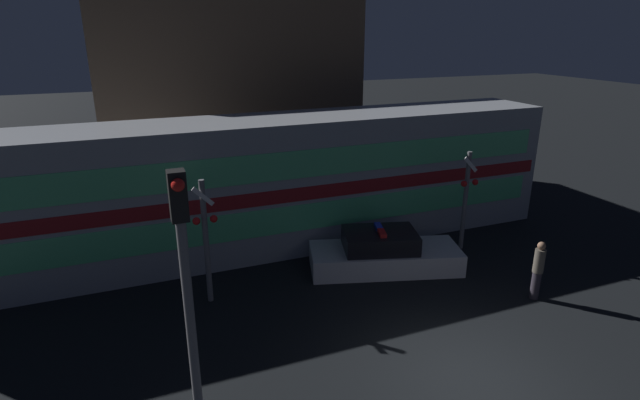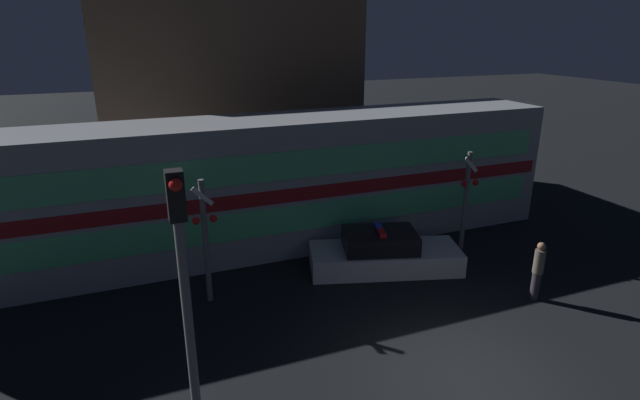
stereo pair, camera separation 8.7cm
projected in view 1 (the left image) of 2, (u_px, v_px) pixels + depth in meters
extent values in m
plane|color=black|center=(470.00, 383.00, 10.89)|extent=(120.00, 120.00, 0.00)
cube|color=#999EA5|center=(259.00, 185.00, 16.97)|extent=(21.50, 2.81, 4.52)
cube|color=maroon|center=(271.00, 198.00, 15.73)|extent=(21.07, 0.03, 0.45)
cube|color=#59D88C|center=(272.00, 222.00, 15.99)|extent=(20.43, 0.02, 0.90)
cube|color=#59D88C|center=(270.00, 168.00, 15.40)|extent=(20.43, 0.02, 0.90)
cube|color=silver|center=(385.00, 258.00, 15.96)|extent=(5.04, 3.03, 0.71)
cube|color=black|center=(380.00, 240.00, 15.73)|extent=(2.62, 2.13, 0.58)
cube|color=red|center=(382.00, 233.00, 15.37)|extent=(0.34, 0.56, 0.12)
cube|color=blue|center=(379.00, 227.00, 15.86)|extent=(0.34, 0.56, 0.12)
cylinder|color=#2D2833|center=(535.00, 285.00, 14.18)|extent=(0.25, 0.25, 0.83)
cylinder|color=#595147|center=(539.00, 261.00, 13.93)|extent=(0.29, 0.29, 0.69)
sphere|color=#8C664C|center=(542.00, 246.00, 13.78)|extent=(0.23, 0.23, 0.23)
cylinder|color=slate|center=(465.00, 201.00, 17.02)|extent=(0.15, 0.15, 3.47)
sphere|color=red|center=(464.00, 184.00, 16.59)|extent=(0.21, 0.21, 0.21)
sphere|color=red|center=(475.00, 182.00, 16.75)|extent=(0.21, 0.21, 0.21)
cube|color=white|center=(471.00, 165.00, 16.50)|extent=(0.58, 0.03, 0.58)
cylinder|color=slate|center=(206.00, 243.00, 13.62)|extent=(0.15, 0.15, 3.58)
sphere|color=red|center=(196.00, 221.00, 13.18)|extent=(0.21, 0.21, 0.21)
sphere|color=red|center=(214.00, 219.00, 13.34)|extent=(0.21, 0.21, 0.21)
cube|color=white|center=(203.00, 197.00, 13.08)|extent=(0.58, 0.03, 0.58)
cylinder|color=slate|center=(191.00, 325.00, 9.31)|extent=(0.19, 0.19, 4.19)
cube|color=black|center=(178.00, 196.00, 8.48)|extent=(0.30, 0.30, 0.90)
sphere|color=red|center=(178.00, 185.00, 8.22)|extent=(0.23, 0.23, 0.23)
cube|color=brown|center=(227.00, 95.00, 24.01)|extent=(11.52, 6.25, 8.57)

